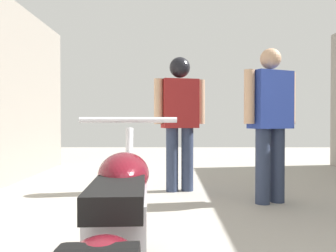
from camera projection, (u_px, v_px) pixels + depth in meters
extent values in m
plane|color=#A8A399|center=(226.00, 219.00, 3.27)|extent=(17.47, 17.47, 0.00)
cylinder|color=black|center=(129.00, 216.00, 2.24)|extent=(0.24, 0.63, 0.62)
cylinder|color=silver|center=(129.00, 216.00, 2.24)|extent=(0.22, 0.25, 0.24)
cube|color=silver|center=(121.00, 221.00, 1.53)|extent=(0.27, 0.63, 0.27)
ellipsoid|color=#5B0F19|center=(124.00, 174.00, 1.74)|extent=(0.28, 0.52, 0.21)
cube|color=black|center=(117.00, 196.00, 1.36)|extent=(0.24, 0.48, 0.10)
cylinder|color=silver|center=(129.00, 172.00, 2.20)|extent=(0.06, 0.25, 0.56)
cylinder|color=silver|center=(128.00, 120.00, 2.15)|extent=(0.60, 0.07, 0.03)
cylinder|color=#2D3851|center=(277.00, 165.00, 3.95)|extent=(0.21, 0.21, 0.84)
cylinder|color=#2D3851|center=(263.00, 166.00, 3.86)|extent=(0.21, 0.21, 0.84)
cube|color=navy|center=(270.00, 100.00, 3.89)|extent=(0.53, 0.42, 0.64)
cylinder|color=tan|center=(290.00, 98.00, 4.01)|extent=(0.15, 0.15, 0.59)
cylinder|color=tan|center=(249.00, 97.00, 3.77)|extent=(0.15, 0.15, 0.59)
sphere|color=tan|center=(271.00, 59.00, 3.88)|extent=(0.23, 0.23, 0.23)
cylinder|color=#2D3851|center=(187.00, 159.00, 4.59)|extent=(0.19, 0.19, 0.83)
cylinder|color=#2D3851|center=(172.00, 160.00, 4.54)|extent=(0.19, 0.19, 0.83)
cube|color=maroon|center=(180.00, 104.00, 4.55)|extent=(0.50, 0.35, 0.64)
cylinder|color=tan|center=(201.00, 102.00, 4.62)|extent=(0.14, 0.14, 0.58)
cylinder|color=tan|center=(158.00, 101.00, 4.49)|extent=(0.14, 0.14, 0.58)
sphere|color=black|center=(180.00, 69.00, 4.55)|extent=(0.23, 0.23, 0.23)
sphere|color=black|center=(180.00, 67.00, 4.55)|extent=(0.27, 0.27, 0.27)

